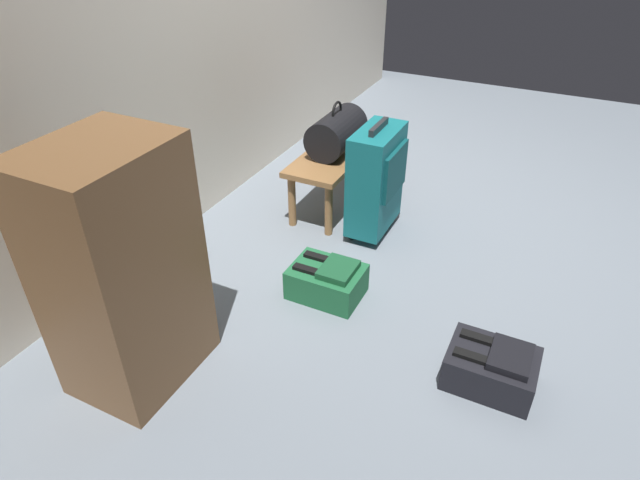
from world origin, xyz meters
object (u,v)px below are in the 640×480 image
at_px(cell_phone, 363,132).
at_px(suitcase_upright_teal, 376,179).
at_px(backpack_dark, 492,367).
at_px(side_cabinet, 122,271).
at_px(duffel_bag_black, 337,132).
at_px(backpack_green, 327,281).
at_px(bench, 339,156).

relative_size(cell_phone, suitcase_upright_teal, 0.20).
distance_m(backpack_dark, side_cabinet, 1.63).
relative_size(duffel_bag_black, backpack_green, 1.16).
bearing_deg(cell_phone, suitcase_upright_teal, -150.68).
distance_m(suitcase_upright_teal, backpack_green, 0.77).
distance_m(cell_phone, side_cabinet, 2.17).
height_order(duffel_bag_black, backpack_green, duffel_bag_black).
relative_size(bench, suitcase_upright_teal, 1.38).
distance_m(backpack_green, side_cabinet, 1.10).
bearing_deg(backpack_dark, duffel_bag_black, 47.79).
xyz_separation_m(bench, duffel_bag_black, (-0.05, 0.00, 0.19)).
bearing_deg(backpack_green, cell_phone, 14.95).
bearing_deg(bench, cell_phone, -5.96).
xyz_separation_m(suitcase_upright_teal, backpack_green, (-0.71, -0.01, -0.28)).
bearing_deg(suitcase_upright_teal, backpack_green, -178.91).
bearing_deg(cell_phone, backpack_green, -165.05).
relative_size(bench, cell_phone, 6.94).
height_order(bench, duffel_bag_black, duffel_bag_black).
height_order(duffel_bag_black, side_cabinet, side_cabinet).
distance_m(duffel_bag_black, suitcase_upright_teal, 0.46).
bearing_deg(cell_phone, duffel_bag_black, 174.89).
distance_m(bench, suitcase_upright_teal, 0.47).
relative_size(backpack_dark, side_cabinet, 0.35).
distance_m(bench, duffel_bag_black, 0.20).
height_order(suitcase_upright_teal, backpack_dark, suitcase_upright_teal).
xyz_separation_m(suitcase_upright_teal, backpack_dark, (-0.96, -0.93, -0.28)).
bearing_deg(backpack_green, bench, 21.18).
relative_size(duffel_bag_black, backpack_dark, 1.16).
height_order(bench, backpack_green, bench).
bearing_deg(backpack_dark, suitcase_upright_teal, 44.23).
xyz_separation_m(backpack_green, side_cabinet, (-0.84, 0.53, 0.46)).
bearing_deg(backpack_green, backpack_dark, -104.75).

